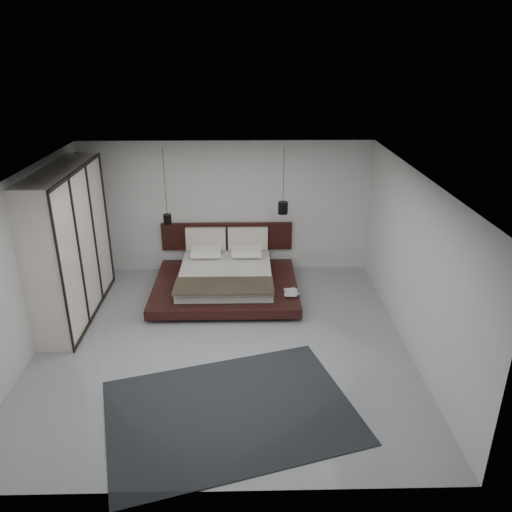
{
  "coord_description": "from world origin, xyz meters",
  "views": [
    {
      "loc": [
        0.4,
        -7.07,
        4.53
      ],
      "look_at": [
        0.57,
        1.2,
        1.05
      ],
      "focal_mm": 35.0,
      "sensor_mm": 36.0,
      "label": 1
    }
  ],
  "objects_px": {
    "lattice_screen": "(79,222)",
    "pendant_left": "(167,219)",
    "bed": "(226,278)",
    "pendant_right": "(283,208)",
    "rug": "(230,411)",
    "wardrobe": "(69,244)"
  },
  "relations": [
    {
      "from": "pendant_right",
      "to": "wardrobe",
      "type": "distance_m",
      "value": 4.03
    },
    {
      "from": "pendant_left",
      "to": "rug",
      "type": "distance_m",
      "value": 4.48
    },
    {
      "from": "lattice_screen",
      "to": "pendant_left",
      "type": "height_order",
      "value": "pendant_left"
    },
    {
      "from": "wardrobe",
      "to": "pendant_left",
      "type": "bearing_deg",
      "value": 38.8
    },
    {
      "from": "lattice_screen",
      "to": "wardrobe",
      "type": "relative_size",
      "value": 0.95
    },
    {
      "from": "bed",
      "to": "wardrobe",
      "type": "height_order",
      "value": "wardrobe"
    },
    {
      "from": "lattice_screen",
      "to": "pendant_right",
      "type": "distance_m",
      "value": 4.09
    },
    {
      "from": "pendant_right",
      "to": "wardrobe",
      "type": "relative_size",
      "value": 0.49
    },
    {
      "from": "bed",
      "to": "pendant_right",
      "type": "bearing_deg",
      "value": 21.02
    },
    {
      "from": "lattice_screen",
      "to": "rug",
      "type": "bearing_deg",
      "value": -53.09
    },
    {
      "from": "pendant_left",
      "to": "pendant_right",
      "type": "distance_m",
      "value": 2.3
    },
    {
      "from": "rug",
      "to": "pendant_left",
      "type": "bearing_deg",
      "value": 108.12
    },
    {
      "from": "pendant_left",
      "to": "rug",
      "type": "xyz_separation_m",
      "value": [
        1.32,
        -4.05,
        -1.38
      ]
    },
    {
      "from": "pendant_left",
      "to": "wardrobe",
      "type": "xyz_separation_m",
      "value": [
        -1.54,
        -1.24,
        -0.05
      ]
    },
    {
      "from": "bed",
      "to": "pendant_left",
      "type": "distance_m",
      "value": 1.64
    },
    {
      "from": "wardrobe",
      "to": "pendant_right",
      "type": "bearing_deg",
      "value": 17.93
    },
    {
      "from": "lattice_screen",
      "to": "rug",
      "type": "relative_size",
      "value": 0.8
    },
    {
      "from": "bed",
      "to": "rug",
      "type": "relative_size",
      "value": 0.86
    },
    {
      "from": "lattice_screen",
      "to": "bed",
      "type": "relative_size",
      "value": 0.93
    },
    {
      "from": "pendant_left",
      "to": "rug",
      "type": "relative_size",
      "value": 0.47
    },
    {
      "from": "lattice_screen",
      "to": "pendant_left",
      "type": "bearing_deg",
      "value": -3.3
    },
    {
      "from": "bed",
      "to": "wardrobe",
      "type": "bearing_deg",
      "value": -163.43
    }
  ]
}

